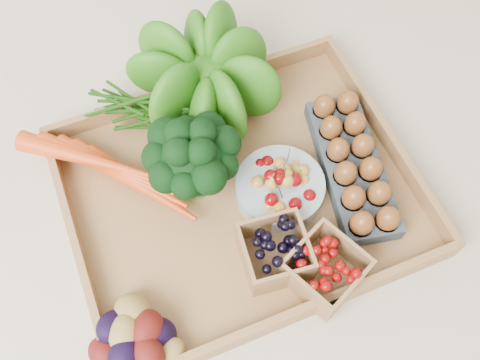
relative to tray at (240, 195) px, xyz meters
name	(u,v)px	position (x,y,z in m)	size (l,w,h in m)	color
ground	(240,197)	(0.00, 0.00, -0.01)	(4.00, 4.00, 0.00)	beige
tray	(240,195)	(0.00, 0.00, 0.00)	(0.55, 0.45, 0.01)	#9B7041
carrots	(116,170)	(-0.18, 0.10, 0.04)	(0.24, 0.17, 0.06)	red
lettuce	(205,71)	(0.02, 0.19, 0.09)	(0.17, 0.17, 0.17)	#1E5D0E
broccoli	(194,170)	(-0.06, 0.04, 0.07)	(0.15, 0.15, 0.12)	black
cherry_bowl	(280,189)	(0.06, -0.03, 0.03)	(0.14, 0.14, 0.04)	#8C9EA5
egg_carton	(351,167)	(0.19, -0.03, 0.02)	(0.09, 0.26, 0.03)	#3A4349
potatoes	(136,343)	(-0.23, -0.18, 0.05)	(0.14, 0.14, 0.08)	#430D0A
punnet_blackberry	(275,252)	(0.00, -0.13, 0.04)	(0.10, 0.10, 0.07)	black
punnet_raspberry	(325,270)	(0.06, -0.18, 0.04)	(0.10, 0.10, 0.07)	#670504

